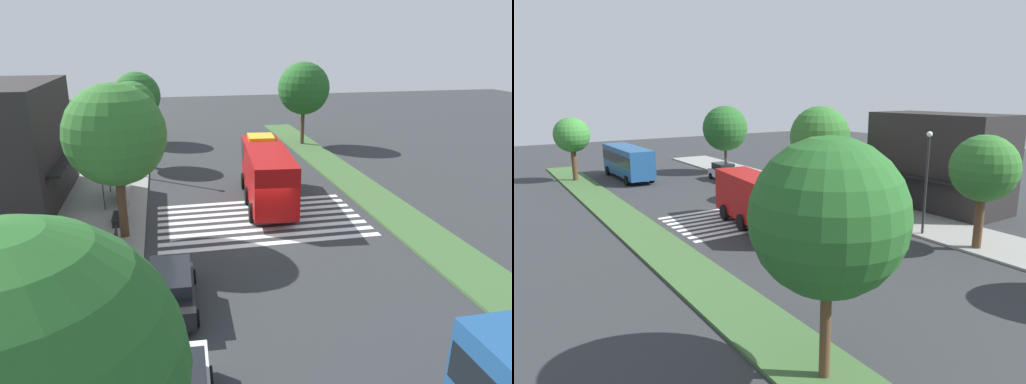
{
  "view_description": "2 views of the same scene",
  "coord_description": "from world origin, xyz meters",
  "views": [
    {
      "loc": [
        -21.99,
        5.16,
        10.0
      ],
      "look_at": [
        2.86,
        0.07,
        1.36
      ],
      "focal_mm": 32.11,
      "sensor_mm": 36.0,
      "label": 1
    },
    {
      "loc": [
        29.61,
        -16.49,
        8.97
      ],
      "look_at": [
        2.18,
        1.62,
        1.77
      ],
      "focal_mm": 31.64,
      "sensor_mm": 36.0,
      "label": 2
    }
  ],
  "objects": [
    {
      "name": "sidewalk",
      "position": [
        0.0,
        9.01,
        0.07
      ],
      "size": [
        60.0,
        5.08,
        0.14
      ],
      "primitive_type": "cube",
      "color": "gray",
      "rests_on": "ground_plane"
    },
    {
      "name": "parked_car_mid",
      "position": [
        -6.14,
        5.27,
        0.85
      ],
      "size": [
        4.74,
        2.13,
        1.64
      ],
      "rotation": [
        0.0,
        0.0,
        -0.04
      ],
      "color": "black",
      "rests_on": "ground_plane"
    },
    {
      "name": "sidewalk_tree_west",
      "position": [
        0.79,
        7.47,
        5.47
      ],
      "size": [
        4.99,
        4.99,
        7.84
      ],
      "color": "#47301E",
      "rests_on": "sidewalk"
    },
    {
      "name": "bench_near_shelter",
      "position": [
        2.69,
        7.92,
        0.59
      ],
      "size": [
        1.6,
        0.5,
        0.9
      ],
      "color": "black",
      "rests_on": "sidewalk"
    },
    {
      "name": "fire_hydrant",
      "position": [
        -8.34,
        6.97,
        0.49
      ],
      "size": [
        0.28,
        0.28,
        0.7
      ],
      "primitive_type": "cylinder",
      "color": "gold",
      "rests_on": "sidewalk"
    },
    {
      "name": "median_tree_west",
      "position": [
        19.84,
        -7.97,
        5.38
      ],
      "size": [
        4.85,
        4.85,
        7.68
      ],
      "color": "#513823",
      "rests_on": "median_strip"
    },
    {
      "name": "bench_west_of_shelter",
      "position": [
        -0.82,
        7.92,
        0.59
      ],
      "size": [
        1.6,
        0.5,
        0.9
      ],
      "color": "black",
      "rests_on": "sidewalk"
    },
    {
      "name": "ground_plane",
      "position": [
        0.0,
        0.0,
        0.0
      ],
      "size": [
        120.0,
        120.0,
        0.0
      ],
      "primitive_type": "plane",
      "color": "#2D3033"
    },
    {
      "name": "bus_stop_shelter",
      "position": [
        6.69,
        7.92,
        1.89
      ],
      "size": [
        3.5,
        1.4,
        2.46
      ],
      "color": "#4C4C51",
      "rests_on": "sidewalk"
    },
    {
      "name": "sidewalk_tree_east",
      "position": [
        15.31,
        7.47,
        4.79
      ],
      "size": [
        3.81,
        3.81,
        6.6
      ],
      "color": "#513823",
      "rests_on": "sidewalk"
    },
    {
      "name": "sidewalk_tree_far_west",
      "position": [
        -15.86,
        7.47,
        5.1
      ],
      "size": [
        5.06,
        5.06,
        7.5
      ],
      "color": "#47301E",
      "rests_on": "sidewalk"
    },
    {
      "name": "fire_truck",
      "position": [
        4.93,
        -0.99,
        2.03
      ],
      "size": [
        9.82,
        3.44,
        3.64
      ],
      "rotation": [
        0.0,
        0.0,
        -0.1
      ],
      "color": "#A50C0C",
      "rests_on": "ground_plane"
    },
    {
      "name": "sidewalk_tree_far_east",
      "position": [
        24.18,
        7.47,
        4.56
      ],
      "size": [
        4.55,
        4.55,
        6.71
      ],
      "color": "#47301E",
      "rests_on": "sidewalk"
    },
    {
      "name": "median_strip",
      "position": [
        0.0,
        -7.97,
        0.07
      ],
      "size": [
        60.0,
        3.0,
        0.14
      ],
      "primitive_type": "cube",
      "color": "#3D6033",
      "rests_on": "ground_plane"
    },
    {
      "name": "street_lamp",
      "position": [
        11.79,
        7.07,
        3.98
      ],
      "size": [
        0.36,
        0.36,
        6.56
      ],
      "color": "#2D2D30",
      "rests_on": "sidewalk"
    },
    {
      "name": "storefront_building",
      "position": [
        7.42,
        14.16,
        3.73
      ],
      "size": [
        10.47,
        6.03,
        7.47
      ],
      "color": "#282626",
      "rests_on": "ground_plane"
    },
    {
      "name": "crosswalk",
      "position": [
        1.78,
        0.0,
        0.01
      ],
      "size": [
        6.75,
        11.64,
        0.01
      ],
      "color": "silver",
      "rests_on": "ground_plane"
    }
  ]
}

